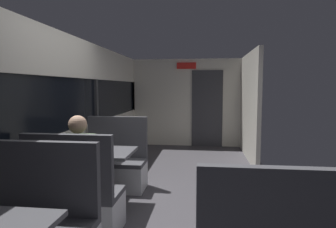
{
  "coord_description": "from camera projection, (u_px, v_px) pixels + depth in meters",
  "views": [
    {
      "loc": [
        0.46,
        -3.54,
        1.56
      ],
      "look_at": [
        -0.34,
        2.99,
        0.95
      ],
      "focal_mm": 31.15,
      "sensor_mm": 36.0,
      "label": 1
    }
  ],
  "objects": [
    {
      "name": "dining_table_mid_window",
      "position": [
        98.0,
        158.0,
        3.78
      ],
      "size": [
        0.9,
        0.7,
        0.74
      ],
      "color": "#9E9EA3",
      "rests_on": "ground_plane"
    },
    {
      "name": "carriage_window_panel_left",
      "position": [
        55.0,
        122.0,
        3.77
      ],
      "size": [
        0.09,
        8.48,
        2.3
      ],
      "color": "beige",
      "rests_on": "ground_plane"
    },
    {
      "name": "seated_passenger",
      "position": [
        78.0,
        182.0,
        3.17
      ],
      "size": [
        0.47,
        0.55,
        1.26
      ],
      "color": "#26262D",
      "rests_on": "ground_plane"
    },
    {
      "name": "carriage_aisle_panel_right",
      "position": [
        249.0,
        106.0,
        6.38
      ],
      "size": [
        0.08,
        2.4,
        2.3
      ],
      "primitive_type": "cube",
      "color": "beige",
      "rests_on": "ground_plane"
    },
    {
      "name": "bench_mid_window_facing_entry",
      "position": [
        115.0,
        167.0,
        4.5
      ],
      "size": [
        0.95,
        0.5,
        1.1
      ],
      "color": "silver",
      "rests_on": "ground_plane"
    },
    {
      "name": "ground_plane",
      "position": [
        166.0,
        211.0,
        3.7
      ],
      "size": [
        3.3,
        9.2,
        0.02
      ],
      "primitive_type": "cube",
      "color": "#423F44"
    },
    {
      "name": "carriage_end_bulkhead",
      "position": [
        189.0,
        103.0,
        7.73
      ],
      "size": [
        2.9,
        0.11,
        2.3
      ],
      "color": "beige",
      "rests_on": "ground_plane"
    },
    {
      "name": "bench_mid_window_facing_end",
      "position": [
        76.0,
        203.0,
        3.12
      ],
      "size": [
        0.95,
        0.5,
        1.1
      ],
      "color": "silver",
      "rests_on": "ground_plane"
    }
  ]
}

